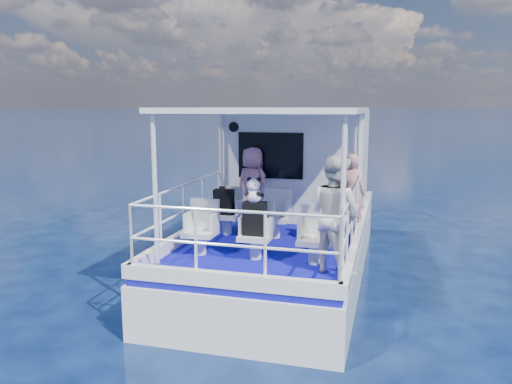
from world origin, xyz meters
TOP-DOWN VIEW (x-y plane):
  - ground at (0.00, 0.00)m, footprint 2000.00×2000.00m
  - hull at (0.00, 1.00)m, footprint 3.00×7.00m
  - deck at (0.00, 1.00)m, footprint 2.90×6.90m
  - cabin at (0.00, 2.30)m, footprint 2.85×2.00m
  - canopy at (0.00, -0.20)m, footprint 3.00×3.20m
  - canopy_posts at (0.00, -0.25)m, footprint 2.77×2.97m
  - railings at (0.00, -0.58)m, footprint 2.84×3.59m
  - seat_port_fwd at (-0.90, 0.20)m, footprint 0.48×0.46m
  - seat_center_fwd at (0.00, 0.20)m, footprint 0.48×0.46m
  - seat_stbd_fwd at (0.90, 0.20)m, footprint 0.48×0.46m
  - seat_port_aft at (-0.90, -1.10)m, footprint 0.48×0.46m
  - seat_center_aft at (0.00, -1.10)m, footprint 0.48×0.46m
  - seat_stbd_aft at (0.90, -1.10)m, footprint 0.48×0.46m
  - passenger_port_fwd at (-0.66, 1.09)m, footprint 0.68×0.59m
  - passenger_stbd_fwd at (1.25, 0.95)m, footprint 0.55×0.38m
  - passenger_stbd_aft at (1.22, -1.39)m, footprint 1.01×0.95m
  - backpack_port at (-0.94, 0.15)m, footprint 0.35×0.19m
  - backpack_center at (-0.00, -1.14)m, footprint 0.34×0.19m
  - compact_camera at (-0.95, 0.13)m, footprint 0.10×0.06m
  - panda at (-0.01, -1.17)m, footprint 0.24×0.20m

SIDE VIEW (x-z plane):
  - ground at x=0.00m, z-range 0.00..0.00m
  - hull at x=0.00m, z-range -0.80..0.80m
  - deck at x=0.00m, z-range 0.80..0.90m
  - seat_port_fwd at x=-0.90m, z-range 0.90..1.28m
  - seat_center_fwd at x=0.00m, z-range 0.90..1.28m
  - seat_stbd_fwd at x=0.90m, z-range 0.90..1.28m
  - seat_port_aft at x=-0.90m, z-range 0.90..1.28m
  - seat_center_aft at x=0.00m, z-range 0.90..1.28m
  - seat_stbd_aft at x=0.90m, z-range 0.90..1.28m
  - railings at x=0.00m, z-range 0.90..1.90m
  - backpack_port at x=-0.94m, z-range 1.28..1.73m
  - backpack_center at x=0.00m, z-range 1.28..1.79m
  - passenger_stbd_fwd at x=1.25m, z-range 0.90..2.36m
  - passenger_port_fwd at x=-0.66m, z-range 0.90..2.42m
  - passenger_stbd_aft at x=1.22m, z-range 0.90..2.55m
  - compact_camera at x=-0.95m, z-range 1.73..1.80m
  - panda at x=-0.01m, z-range 1.79..2.16m
  - cabin at x=0.00m, z-range 0.90..3.10m
  - canopy_posts at x=0.00m, z-range 0.90..3.10m
  - canopy at x=0.00m, z-range 3.10..3.18m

